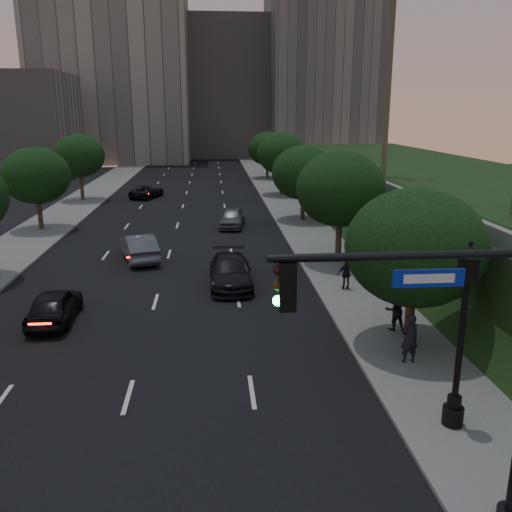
{
  "coord_description": "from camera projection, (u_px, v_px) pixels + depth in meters",
  "views": [
    {
      "loc": [
        2.84,
        -10.91,
        8.92
      ],
      "look_at": [
        4.44,
        8.81,
        3.6
      ],
      "focal_mm": 38.0,
      "sensor_mm": 36.0,
      "label": 1
    }
  ],
  "objects": [
    {
      "name": "ground",
      "position": [
        97.0,
        507.0,
        12.59
      ],
      "size": [
        160.0,
        160.0,
        0.0
      ],
      "primitive_type": "plane",
      "color": "black",
      "rests_on": "ground"
    },
    {
      "name": "road_surface",
      "position": [
        176.0,
        231.0,
        41.47
      ],
      "size": [
        16.0,
        140.0,
        0.02
      ],
      "primitive_type": "cube",
      "color": "black",
      "rests_on": "ground"
    },
    {
      "name": "sidewalk_right",
      "position": [
        308.0,
        228.0,
        42.25
      ],
      "size": [
        4.5,
        140.0,
        0.15
      ],
      "primitive_type": "cube",
      "color": "slate",
      "rests_on": "ground"
    },
    {
      "name": "sidewalk_left",
      "position": [
        38.0,
        232.0,
        40.64
      ],
      "size": [
        4.5,
        140.0,
        0.15
      ],
      "primitive_type": "cube",
      "color": "slate",
      "rests_on": "ground"
    },
    {
      "name": "embankment",
      "position": [
        467.0,
        206.0,
        40.75
      ],
      "size": [
        18.0,
        90.0,
        4.0
      ],
      "primitive_type": "cube",
      "color": "black",
      "rests_on": "ground"
    },
    {
      "name": "parapet_wall",
      "position": [
        358.0,
        175.0,
        39.47
      ],
      "size": [
        0.35,
        90.0,
        0.7
      ],
      "primitive_type": "cube",
      "color": "slate",
      "rests_on": "embankment"
    },
    {
      "name": "office_block_left",
      "position": [
        114.0,
        69.0,
        95.89
      ],
      "size": [
        26.0,
        20.0,
        32.0
      ],
      "primitive_type": "cube",
      "color": "gray",
      "rests_on": "ground"
    },
    {
      "name": "office_block_mid",
      "position": [
        226.0,
        90.0,
        107.86
      ],
      "size": [
        22.0,
        18.0,
        26.0
      ],
      "primitive_type": "cube",
      "color": "gray",
      "rests_on": "ground"
    },
    {
      "name": "office_block_right",
      "position": [
        322.0,
        61.0,
        102.2
      ],
      "size": [
        20.0,
        22.0,
        36.0
      ],
      "primitive_type": "cube",
      "color": "slate",
      "rests_on": "ground"
    },
    {
      "name": "office_block_filler",
      "position": [
        5.0,
        125.0,
        76.11
      ],
      "size": [
        18.0,
        16.0,
        14.0
      ],
      "primitive_type": "cube",
      "color": "gray",
      "rests_on": "ground"
    },
    {
      "name": "tree_right_a",
      "position": [
        415.0,
        247.0,
        20.06
      ],
      "size": [
        5.2,
        5.2,
        6.24
      ],
      "color": "#38281C",
      "rests_on": "ground"
    },
    {
      "name": "tree_right_b",
      "position": [
        341.0,
        189.0,
        31.48
      ],
      "size": [
        5.2,
        5.2,
        6.74
      ],
      "color": "#38281C",
      "rests_on": "ground"
    },
    {
      "name": "tree_right_c",
      "position": [
        303.0,
        173.0,
        44.12
      ],
      "size": [
        5.2,
        5.2,
        6.24
      ],
      "color": "#38281C",
      "rests_on": "ground"
    },
    {
      "name": "tree_right_d",
      "position": [
        282.0,
        154.0,
        57.47
      ],
      "size": [
        5.2,
        5.2,
        6.74
      ],
      "color": "#38281C",
      "rests_on": "ground"
    },
    {
      "name": "tree_right_e",
      "position": [
        267.0,
        149.0,
        72.03
      ],
      "size": [
        5.2,
        5.2,
        6.24
      ],
      "color": "#38281C",
      "rests_on": "ground"
    },
    {
      "name": "tree_left_c",
      "position": [
        36.0,
        176.0,
        40.53
      ],
      "size": [
        5.0,
        5.0,
        6.34
      ],
      "color": "#38281C",
      "rests_on": "ground"
    },
    {
      "name": "tree_left_d",
      "position": [
        79.0,
        156.0,
        53.91
      ],
      "size": [
        5.0,
        5.0,
        6.71
      ],
      "color": "#38281C",
      "rests_on": "ground"
    },
    {
      "name": "traffic_signal_mast",
      "position": [
        478.0,
        380.0,
        10.92
      ],
      "size": [
        5.68,
        0.56,
        7.0
      ],
      "color": "black",
      "rests_on": "ground"
    },
    {
      "name": "street_lamp",
      "position": [
        460.0,
        345.0,
        15.03
      ],
      "size": [
        0.64,
        0.64,
        5.62
      ],
      "color": "black",
      "rests_on": "ground"
    },
    {
      "name": "sedan_near_left",
      "position": [
        54.0,
        306.0,
        23.48
      ],
      "size": [
        1.85,
        4.4,
        1.49
      ],
      "primitive_type": "imported",
      "rotation": [
        0.0,
        0.0,
        3.16
      ],
      "color": "black",
      "rests_on": "ground"
    },
    {
      "name": "sedan_mid_left",
      "position": [
        139.0,
        247.0,
        33.2
      ],
      "size": [
        3.06,
        5.26,
        1.64
      ],
      "primitive_type": "imported",
      "rotation": [
        0.0,
        0.0,
        3.43
      ],
      "color": "#57585D",
      "rests_on": "ground"
    },
    {
      "name": "sedan_far_left",
      "position": [
        147.0,
        192.0,
        57.04
      ],
      "size": [
        3.65,
        5.18,
        1.31
      ],
      "primitive_type": "imported",
      "rotation": [
        0.0,
        0.0,
        2.8
      ],
      "color": "black",
      "rests_on": "ground"
    },
    {
      "name": "sedan_near_right",
      "position": [
        231.0,
        271.0,
        28.35
      ],
      "size": [
        2.2,
        5.38,
        1.56
      ],
      "primitive_type": "imported",
      "rotation": [
        0.0,
        0.0,
        0.0
      ],
      "color": "black",
      "rests_on": "ground"
    },
    {
      "name": "sedan_far_right",
      "position": [
        232.0,
        218.0,
        42.63
      ],
      "size": [
        2.39,
        4.66,
        1.52
      ],
      "primitive_type": "imported",
      "rotation": [
        0.0,
        0.0,
        -0.14
      ],
      "color": "slate",
      "rests_on": "ground"
    },
    {
      "name": "pedestrian_a",
      "position": [
        409.0,
        338.0,
        19.3
      ],
      "size": [
        0.71,
        0.51,
        1.83
      ],
      "primitive_type": "imported",
      "rotation": [
        0.0,
        0.0,
        3.25
      ],
      "color": "black",
      "rests_on": "sidewalk_right"
    },
    {
      "name": "pedestrian_b",
      "position": [
        395.0,
        310.0,
        22.23
      ],
      "size": [
        0.91,
        0.74,
        1.73
      ],
      "primitive_type": "imported",
      "rotation": [
        0.0,
        0.0,
        3.25
      ],
      "color": "black",
      "rests_on": "sidewalk_right"
    },
    {
      "name": "pedestrian_c",
      "position": [
        346.0,
        274.0,
        27.36
      ],
      "size": [
        0.94,
        0.43,
        1.57
      ],
      "primitive_type": "imported",
      "rotation": [
        0.0,
        0.0,
        3.19
      ],
      "color": "black",
      "rests_on": "sidewalk_right"
    }
  ]
}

